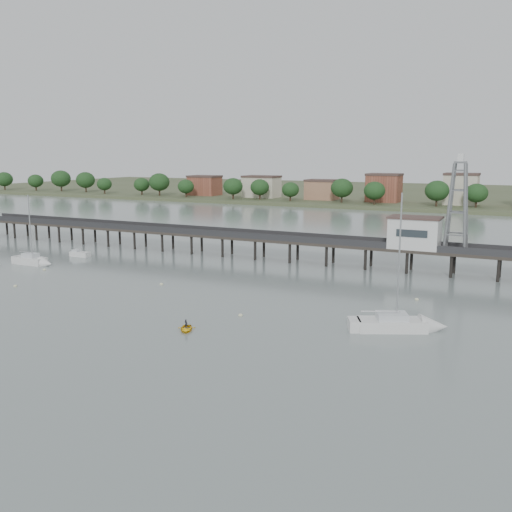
{
  "coord_description": "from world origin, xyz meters",
  "views": [
    {
      "loc": [
        42.53,
        -35.27,
        19.52
      ],
      "look_at": [
        4.61,
        42.0,
        4.0
      ],
      "focal_mm": 40.0,
      "sensor_mm": 36.0,
      "label": 1
    }
  ],
  "objects": [
    {
      "name": "ground_plane",
      "position": [
        0.0,
        0.0,
        0.0
      ],
      "size": [
        500.0,
        500.0,
        0.0
      ],
      "primitive_type": "plane",
      "color": "slate",
      "rests_on": "ground"
    },
    {
      "name": "yellow_dinghy",
      "position": [
        8.51,
        16.27,
        0.0
      ],
      "size": [
        2.05,
        1.48,
        2.83
      ],
      "primitive_type": "imported",
      "rotation": [
        0.0,
        0.0,
        0.5
      ],
      "color": "yellow",
      "rests_on": "ground"
    },
    {
      "name": "sailboat_d",
      "position": [
        30.78,
        27.19,
        0.63
      ],
      "size": [
        10.31,
        6.86,
        16.36
      ],
      "rotation": [
        0.0,
        0.0,
        0.43
      ],
      "color": "silver",
      "rests_on": "ground"
    },
    {
      "name": "pier_building",
      "position": [
        25.0,
        60.0,
        6.67
      ],
      "size": [
        8.4,
        5.4,
        5.3
      ],
      "color": "silver",
      "rests_on": "ground"
    },
    {
      "name": "sailboat_b",
      "position": [
        -36.31,
        36.62,
        0.64
      ],
      "size": [
        7.92,
        2.36,
        13.09
      ],
      "rotation": [
        0.0,
        0.0,
        0.01
      ],
      "color": "silver",
      "rests_on": "ground"
    },
    {
      "name": "mooring_buoys",
      "position": [
        4.3,
        30.44,
        0.08
      ],
      "size": [
        82.18,
        18.82,
        0.39
      ],
      "color": "beige",
      "rests_on": "ground"
    },
    {
      "name": "far_shore",
      "position": [
        0.36,
        239.58,
        0.95
      ],
      "size": [
        500.0,
        170.0,
        10.4
      ],
      "color": "#475133",
      "rests_on": "ground"
    },
    {
      "name": "white_tender",
      "position": [
        -35.36,
        46.49,
        0.47
      ],
      "size": [
        3.99,
        1.84,
        1.52
      ],
      "rotation": [
        0.0,
        0.0,
        0.05
      ],
      "color": "silver",
      "rests_on": "ground"
    },
    {
      "name": "dinghy_occupant",
      "position": [
        8.51,
        16.27,
        0.0
      ],
      "size": [
        0.43,
        1.06,
        0.25
      ],
      "primitive_type": "imported",
      "rotation": [
        0.0,
        0.0,
        3.09
      ],
      "color": "black",
      "rests_on": "ground"
    },
    {
      "name": "lattice_tower",
      "position": [
        31.5,
        60.0,
        11.1
      ],
      "size": [
        3.2,
        3.2,
        15.5
      ],
      "color": "slate",
      "rests_on": "ground"
    },
    {
      "name": "pier",
      "position": [
        0.0,
        60.0,
        3.79
      ],
      "size": [
        150.0,
        5.0,
        5.5
      ],
      "color": "#2D2823",
      "rests_on": "ground"
    }
  ]
}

